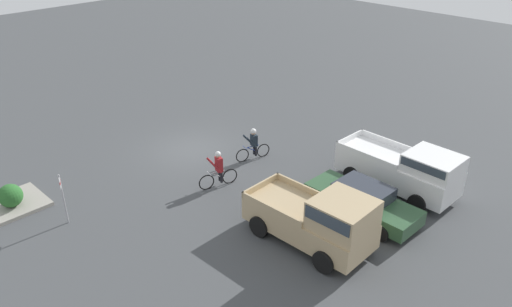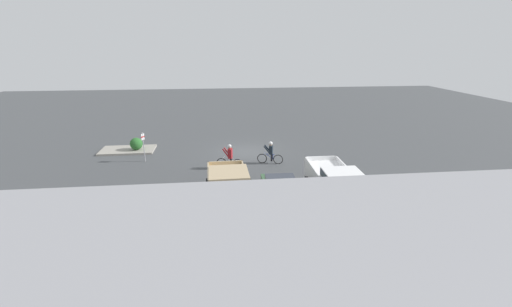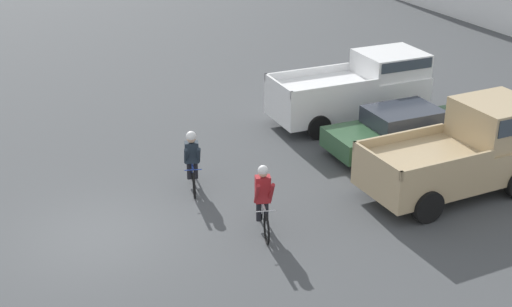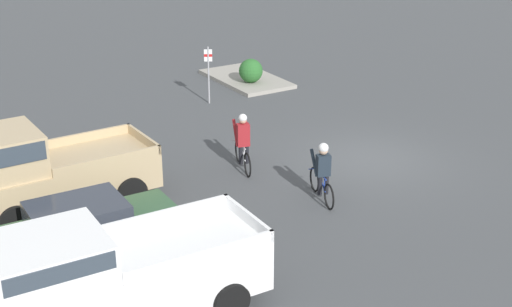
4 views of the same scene
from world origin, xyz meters
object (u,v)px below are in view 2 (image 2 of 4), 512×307
Objects in this scene: sedan_0 at (282,192)px; pickup_truck_1 at (228,186)px; pickup_truck_0 at (335,184)px; fire_lane_sign at (144,144)px; shrub at (136,144)px; cyclist_1 at (270,152)px; cyclist_0 at (230,156)px.

sedan_0 is 2.83m from pickup_truck_1.
pickup_truck_0 is 1.08× the size of pickup_truck_1.
fire_lane_sign is 2.83m from shrub.
fire_lane_sign is at bearing -8.75° from cyclist_1.
pickup_truck_0 is 5.59m from pickup_truck_1.
sedan_0 is at bearing -179.58° from pickup_truck_1.
cyclist_0 is at bearing -48.57° from pickup_truck_0.
cyclist_0 is 0.83× the size of fire_lane_sign.
pickup_truck_1 is 2.72× the size of cyclist_0.
cyclist_0 is 2.97m from cyclist_1.
pickup_truck_1 reaches higher than shrub.
pickup_truck_1 is (5.58, -0.21, 0.07)m from pickup_truck_0.
cyclist_1 is at bearing -115.94° from pickup_truck_1.
cyclist_1 reaches higher than sedan_0.
pickup_truck_1 is 12.46m from shrub.
cyclist_1 is 0.82× the size of fire_lane_sign.
fire_lane_sign reaches higher than cyclist_1.
pickup_truck_1 is at bearing 87.16° from cyclist_0.
pickup_truck_1 reaches higher than cyclist_1.
pickup_truck_0 reaches higher than cyclist_1.
pickup_truck_1 is at bearing 0.42° from sedan_0.
pickup_truck_0 is 1.12× the size of sedan_0.
pickup_truck_0 is at bearing 175.22° from sedan_0.
pickup_truck_1 is at bearing -2.19° from pickup_truck_0.
shrub is (12.44, -10.61, -0.49)m from pickup_truck_0.
sedan_0 is 6.29m from cyclist_0.
pickup_truck_0 is at bearing 139.54° from shrub.
cyclist_1 is at bearing 158.85° from shrub.
cyclist_0 is at bearing -66.54° from sedan_0.
pickup_truck_1 is 9.75m from fire_lane_sign.
cyclist_0 is 1.00× the size of cyclist_1.
cyclist_0 is 8.50m from shrub.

